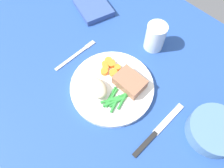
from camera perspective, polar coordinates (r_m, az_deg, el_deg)
name	(u,v)px	position (r cm, az deg, el deg)	size (l,w,h in cm)	color
dining_table	(116,83)	(66.38, 1.10, 0.33)	(120.00, 90.00, 2.00)	#234793
dinner_plate	(112,87)	(63.68, 0.00, -0.76)	(25.20, 25.20, 1.60)	white
meat_portion	(130,82)	(61.90, 4.83, 0.56)	(8.67, 6.42, 3.29)	#936047
mashed_potatoes	(95,87)	(60.79, -4.56, -0.90)	(7.95, 5.67, 3.73)	beige
carrot_slices	(109,67)	(65.65, -0.73, 4.67)	(6.80, 6.15, 1.28)	orange
green_beans	(116,99)	(60.58, 0.97, -4.18)	(6.19, 10.02, 0.89)	#2D8C38
fork	(75,55)	(71.60, -9.89, 7.66)	(1.44, 16.60, 0.40)	silver
knife	(158,131)	(60.66, 12.25, -12.22)	(1.70, 20.50, 0.64)	black
water_glass	(155,38)	(71.42, 11.53, 12.07)	(6.47, 6.47, 9.36)	silver
salad_bowl	(214,130)	(62.97, 25.96, -11.14)	(14.01, 14.01, 4.66)	#4C7299
napkin	(93,8)	(84.66, -5.05, 19.93)	(13.51, 11.17, 2.09)	#334C8C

